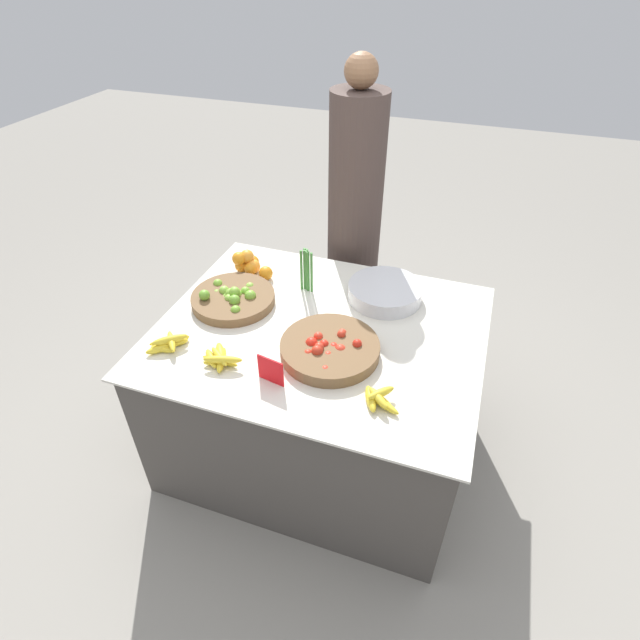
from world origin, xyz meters
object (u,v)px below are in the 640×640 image
metal_bowl (385,292)px  price_sign (271,371)px  lime_bowl (233,298)px  tomato_basket (330,349)px  vendor_person (354,234)px

metal_bowl → price_sign: (-0.29, -0.70, 0.02)m
lime_bowl → tomato_basket: (0.55, -0.20, 0.00)m
vendor_person → metal_bowl: bearing=-59.0°
vendor_person → tomato_basket: bearing=-79.7°
metal_bowl → vendor_person: vendor_person is taller
vendor_person → lime_bowl: bearing=-115.8°
tomato_basket → vendor_person: vendor_person is taller
price_sign → vendor_person: vendor_person is taller
tomato_basket → metal_bowl: bearing=75.3°
metal_bowl → price_sign: price_sign is taller
lime_bowl → vendor_person: 0.85m
lime_bowl → metal_bowl: bearing=22.1°
metal_bowl → lime_bowl: bearing=-157.9°
tomato_basket → metal_bowl: 0.48m
metal_bowl → price_sign: size_ratio=2.98×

